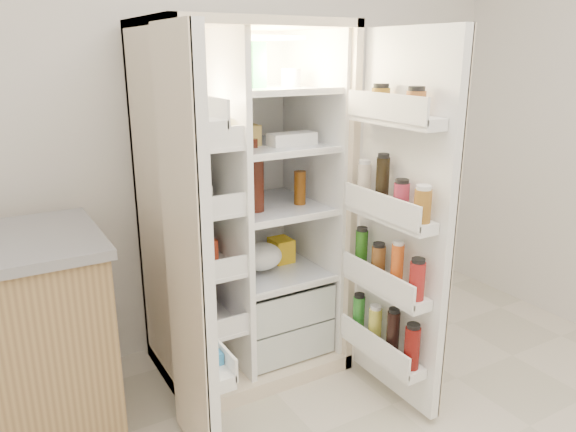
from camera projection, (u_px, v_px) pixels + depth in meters
wall_back at (209, 110)px, 2.98m from camera, size 4.00×0.02×2.70m
refrigerator at (243, 232)px, 2.88m from camera, size 0.92×0.70×1.80m
freezer_door at (189, 259)px, 2.09m from camera, size 0.15×0.40×1.72m
fridge_door at (400, 230)px, 2.49m from camera, size 0.17×0.58×1.72m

